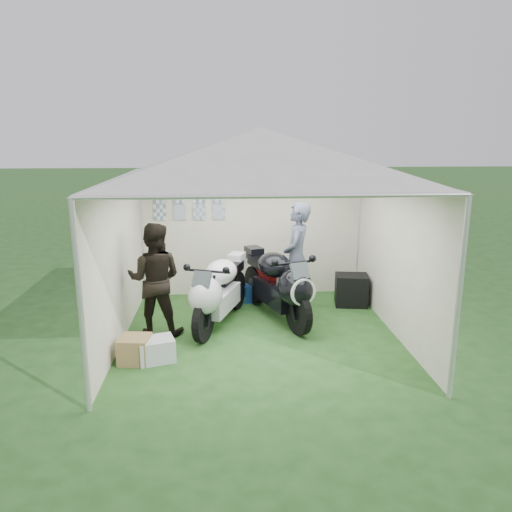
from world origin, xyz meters
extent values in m
plane|color=#20481A|center=(0.00, 0.00, 0.00)|extent=(80.00, 80.00, 0.00)
cylinder|color=silver|center=(-2.00, -2.00, 1.15)|extent=(0.06, 0.06, 2.30)
cylinder|color=silver|center=(2.00, -2.00, 1.15)|extent=(0.06, 0.06, 2.30)
cylinder|color=silver|center=(-2.00, 2.00, 1.15)|extent=(0.06, 0.06, 2.30)
cylinder|color=silver|center=(2.00, 2.00, 1.15)|extent=(0.06, 0.06, 2.30)
cube|color=silver|center=(0.00, 2.00, 1.15)|extent=(4.00, 0.02, 2.30)
cube|color=silver|center=(-2.00, 0.00, 1.15)|extent=(0.02, 4.00, 2.30)
cube|color=silver|center=(2.00, 0.00, 1.15)|extent=(0.02, 4.00, 2.30)
pyramid|color=silver|center=(0.00, 0.00, 2.65)|extent=(5.66, 5.66, 0.70)
cube|color=#99A5B7|center=(-1.65, 1.98, 1.85)|extent=(0.22, 0.02, 0.28)
cube|color=#99A5B7|center=(-1.30, 1.98, 1.85)|extent=(0.22, 0.02, 0.28)
cube|color=#99A5B7|center=(-0.95, 1.98, 1.85)|extent=(0.22, 0.01, 0.28)
cube|color=#99A5B7|center=(-0.60, 1.98, 1.85)|extent=(0.22, 0.01, 0.28)
cube|color=#99A5B7|center=(-1.65, 1.98, 1.55)|extent=(0.22, 0.02, 0.28)
cube|color=#99A5B7|center=(-1.30, 1.98, 1.55)|extent=(0.22, 0.01, 0.28)
cube|color=#99A5B7|center=(-0.95, 1.98, 1.55)|extent=(0.22, 0.02, 0.28)
cube|color=#99A5B7|center=(-0.60, 1.98, 1.55)|extent=(0.22, 0.01, 0.28)
cylinder|color=#D8590C|center=(0.20, 1.97, 1.95)|extent=(3.20, 0.02, 0.02)
cylinder|color=black|center=(-0.83, -0.22, 0.32)|extent=(0.31, 0.64, 0.64)
cylinder|color=black|center=(-0.33, 1.18, 0.32)|extent=(0.36, 0.65, 0.64)
cube|color=silver|center=(-0.60, 0.43, 0.40)|extent=(0.68, 1.07, 0.32)
ellipsoid|color=silver|center=(-0.79, -0.12, 0.66)|extent=(0.66, 0.76, 0.53)
ellipsoid|color=silver|center=(-0.56, 0.53, 0.83)|extent=(0.66, 0.77, 0.37)
cube|color=black|center=(-0.42, 0.93, 0.77)|extent=(0.47, 0.69, 0.15)
cube|color=silver|center=(-0.30, 1.26, 0.85)|extent=(0.33, 0.38, 0.19)
cube|color=black|center=(-0.45, 0.83, 0.58)|extent=(0.30, 0.59, 0.11)
cube|color=#3F474C|center=(-0.84, -0.24, 0.94)|extent=(0.29, 0.23, 0.22)
cylinder|color=black|center=(0.57, -0.04, 0.34)|extent=(0.33, 0.67, 0.67)
cylinder|color=black|center=(0.04, 1.43, 0.34)|extent=(0.38, 0.69, 0.67)
cube|color=black|center=(0.32, 0.64, 0.42)|extent=(0.72, 1.13, 0.34)
ellipsoid|color=black|center=(0.53, 0.06, 0.69)|extent=(0.70, 0.80, 0.56)
ellipsoid|color=black|center=(0.28, 0.75, 0.87)|extent=(0.70, 0.81, 0.39)
cube|color=black|center=(0.13, 1.17, 0.80)|extent=(0.50, 0.73, 0.16)
cube|color=black|center=(0.01, 1.52, 0.89)|extent=(0.34, 0.40, 0.20)
cube|color=maroon|center=(0.17, 1.06, 0.61)|extent=(0.31, 0.62, 0.11)
cube|color=#3F474C|center=(0.58, -0.06, 0.98)|extent=(0.31, 0.24, 0.24)
cylinder|color=white|center=(0.61, -0.17, 0.69)|extent=(0.39, 0.16, 0.40)
cube|color=blue|center=(0.00, 1.54, 0.16)|extent=(0.48, 0.39, 0.31)
imported|color=black|center=(-1.54, 0.15, 0.84)|extent=(0.88, 0.72, 1.68)
imported|color=slate|center=(0.68, 0.97, 0.92)|extent=(0.62, 0.77, 1.84)
cube|color=black|center=(1.69, 1.21, 0.27)|extent=(0.60, 0.51, 0.54)
cube|color=#B3B8BC|center=(-1.43, -0.81, 0.15)|extent=(0.54, 0.48, 0.31)
cube|color=olive|center=(-1.70, -0.82, 0.17)|extent=(0.43, 0.43, 0.34)
camera|label=1|loc=(-0.53, -6.95, 2.89)|focal=35.00mm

